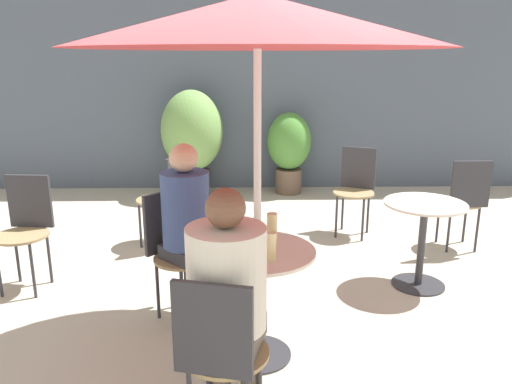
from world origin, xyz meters
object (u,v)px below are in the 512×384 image
object	(u,v)px
umbrella	(258,22)
bistro_chair_2	(465,196)
beer_glass_0	(271,246)
beer_glass_1	(272,228)
seated_person_1	(228,293)
potted_plant_0	(192,135)
seated_person_0	(187,219)
cafe_table_near	(257,280)
bistro_chair_5	(356,182)
potted_plant_1	(289,147)
bistro_chair_0	(175,243)
cafe_table_far	(423,228)
bistro_chair_3	(166,192)
beer_glass_2	(231,240)
bistro_chair_4	(26,221)
bistro_chair_1	(219,347)

from	to	relation	value
umbrella	bistro_chair_2	bearing A→B (deg)	40.68
beer_glass_0	beer_glass_1	world-z (taller)	beer_glass_1
seated_person_1	potted_plant_0	bearing A→B (deg)	-68.15
potted_plant_0	seated_person_0	bearing A→B (deg)	-84.70
cafe_table_near	bistro_chair_5	bearing A→B (deg)	64.41
cafe_table_near	beer_glass_0	bearing A→B (deg)	-64.42
beer_glass_1	potted_plant_1	world-z (taller)	potted_plant_1
seated_person_1	bistro_chair_0	bearing A→B (deg)	-56.52
bistro_chair_0	bistro_chair_5	distance (m)	2.39
beer_glass_0	umbrella	distance (m)	1.22
seated_person_1	beer_glass_1	bearing A→B (deg)	-94.14
bistro_chair_0	seated_person_0	size ratio (longest dim) A/B	0.71
cafe_table_far	bistro_chair_3	bearing A→B (deg)	156.19
cafe_table_near	potted_plant_0	world-z (taller)	potted_plant_0
bistro_chair_3	potted_plant_1	bearing A→B (deg)	159.91
cafe_table_far	bistro_chair_5	bearing A→B (deg)	101.49
bistro_chair_2	seated_person_0	size ratio (longest dim) A/B	0.71
bistro_chair_0	bistro_chair_2	size ratio (longest dim) A/B	1.00
bistro_chair_3	bistro_chair_0	bearing A→B (deg)	25.72
umbrella	beer_glass_2	bearing A→B (deg)	-157.41
bistro_chair_3	bistro_chair_4	size ratio (longest dim) A/B	1.00
cafe_table_far	beer_glass_1	world-z (taller)	beer_glass_1
cafe_table_far	potted_plant_1	world-z (taller)	potted_plant_1
bistro_chair_0	seated_person_1	size ratio (longest dim) A/B	0.72
umbrella	cafe_table_near	bearing A→B (deg)	-45.00
bistro_chair_2	potted_plant_1	xyz separation A→B (m)	(-1.49, 2.18, 0.09)
bistro_chair_1	seated_person_1	distance (m)	0.25
bistro_chair_2	potted_plant_1	bearing A→B (deg)	-55.94
bistro_chair_1	seated_person_1	xyz separation A→B (m)	(0.04, 0.15, 0.19)
bistro_chair_5	seated_person_0	distance (m)	2.40
beer_glass_2	potted_plant_0	distance (m)	3.95
seated_person_0	beer_glass_2	bearing A→B (deg)	-104.73
bistro_chair_1	bistro_chair_2	size ratio (longest dim) A/B	1.00
cafe_table_far	umbrella	size ratio (longest dim) A/B	0.33
cafe_table_near	umbrella	distance (m)	1.49
bistro_chair_1	bistro_chair_3	distance (m)	2.79
bistro_chair_0	cafe_table_far	bearing A→B (deg)	-33.83
cafe_table_far	bistro_chair_2	world-z (taller)	bistro_chair_2
bistro_chair_0	seated_person_0	distance (m)	0.26
bistro_chair_0	beer_glass_2	xyz separation A→B (m)	(0.42, -0.62, 0.25)
cafe_table_far	seated_person_0	bearing A→B (deg)	-163.93
bistro_chair_0	bistro_chair_3	world-z (taller)	same
bistro_chair_0	beer_glass_2	bearing A→B (deg)	-101.82
cafe_table_far	cafe_table_near	bearing A→B (deg)	-144.25
beer_glass_1	bistro_chair_4	bearing A→B (deg)	154.48
bistro_chair_0	seated_person_1	world-z (taller)	seated_person_1
bistro_chair_3	beer_glass_2	bearing A→B (deg)	33.72
cafe_table_far	bistro_chair_1	world-z (taller)	bistro_chair_1
beer_glass_2	potted_plant_1	bearing A→B (deg)	80.36
bistro_chair_4	seated_person_1	size ratio (longest dim) A/B	0.72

